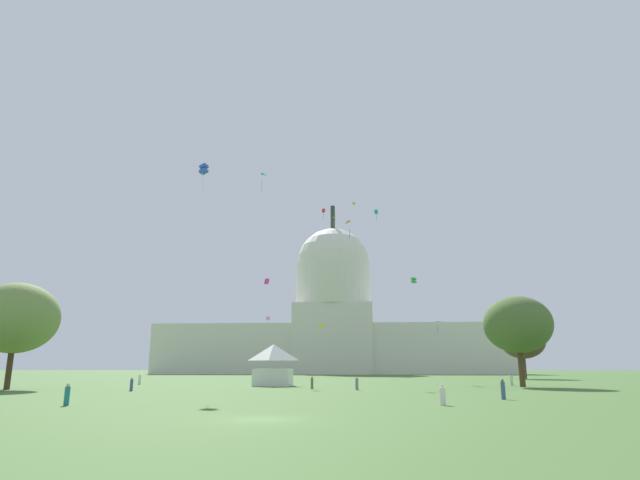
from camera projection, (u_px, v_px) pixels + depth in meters
The scene contains 28 objects.
ground_plane at pixel (260, 419), 28.84m from camera, with size 800.00×800.00×0.00m, color #42662D.
capitol_building at pixel (333, 323), 207.04m from camera, with size 134.95×29.31×66.75m.
event_tent at pixel (273, 364), 78.61m from camera, with size 5.80×5.09×6.00m.
tree_west_mid at pixel (16, 318), 67.81m from camera, with size 11.10×9.43×13.29m.
tree_east_near at pixel (518, 325), 76.14m from camera, with size 13.39×13.35×12.68m.
tree_east_far at pixel (523, 341), 124.24m from camera, with size 14.49×14.54×12.67m.
person_white_mid_center at pixel (140, 380), 84.80m from camera, with size 0.62×0.62×1.61m.
person_denim_edge_west at pixel (503, 390), 46.24m from camera, with size 0.43×0.43×1.73m.
person_white_mid_left at pixel (443, 396), 39.26m from camera, with size 0.58×0.58×1.47m.
person_grey_lawn_far_right at pixel (357, 384), 64.97m from camera, with size 0.44×0.44×1.56m.
person_olive_near_tent at pixel (312, 383), 67.89m from camera, with size 0.41×0.41×1.56m.
person_white_back_right at pixel (511, 380), 80.74m from camera, with size 0.66×0.66×1.73m.
person_teal_front_left at pixel (67, 395), 39.01m from camera, with size 0.46×0.46×1.61m.
person_denim_near_tree_east at pixel (131, 385), 62.28m from camera, with size 0.48×0.48×1.57m.
kite_white_mid at pixel (358, 281), 174.86m from camera, with size 1.03×1.03×0.84m.
kite_black_low at pixel (438, 323), 133.52m from camera, with size 1.48×0.89×2.82m.
kite_violet_low at pixel (526, 314), 77.66m from camera, with size 0.91×0.59×0.83m.
kite_green_mid at pixel (414, 280), 99.77m from camera, with size 1.10×1.09×1.03m.
kite_orange_mid at pixel (351, 224), 89.75m from camera, with size 1.20×1.93×2.80m.
kite_cyan_high at pixel (261, 177), 113.76m from camera, with size 1.40×1.83×3.72m.
kite_lime_high at pixel (334, 218), 189.09m from camera, with size 1.91×1.44×3.80m.
kite_blue_mid at pixel (204, 169), 68.71m from camera, with size 1.19×1.13×3.75m.
kite_pink_low at pixel (268, 318), 168.33m from camera, with size 1.21×1.21×2.91m.
kite_magenta_low at pixel (267, 281), 90.87m from camera, with size 1.04×0.67×1.08m.
kite_red_high at pixel (324, 211), 180.56m from camera, with size 1.16×1.13×3.81m.
kite_turquoise_high at pixel (376, 212), 118.24m from camera, with size 0.80×0.85×2.69m.
kite_gold_high at pixel (354, 203), 190.22m from camera, with size 1.10×0.46×0.97m.
kite_yellow_low at pixel (321, 326), 146.38m from camera, with size 1.30×1.30×1.18m.
Camera 1 is at (5.18, -30.03, 2.78)m, focal length 29.91 mm.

